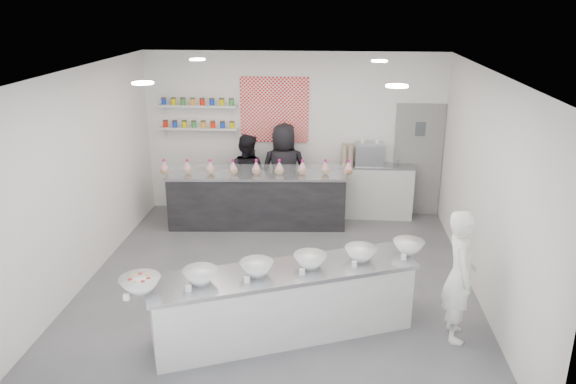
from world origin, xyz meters
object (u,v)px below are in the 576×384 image
at_px(woman_prep, 460,276).
at_px(staff_left, 247,176).
at_px(back_bar, 257,201).
at_px(prep_counter, 284,303).
at_px(espresso_ledge, 376,191).
at_px(espresso_machine, 369,155).
at_px(staff_right, 284,172).

height_order(woman_prep, staff_left, woman_prep).
xyz_separation_m(back_bar, woman_prep, (2.83, -3.25, 0.32)).
distance_m(prep_counter, espresso_ledge, 4.28).
xyz_separation_m(prep_counter, espresso_machine, (1.20, 4.06, 0.76)).
bearing_deg(back_bar, espresso_machine, 14.33).
bearing_deg(staff_left, back_bar, 133.02).
bearing_deg(espresso_machine, espresso_ledge, 0.00).
xyz_separation_m(espresso_ledge, staff_right, (-1.69, -0.18, 0.39)).
relative_size(staff_left, staff_right, 0.89).
relative_size(back_bar, staff_right, 1.76).
xyz_separation_m(woman_prep, staff_left, (-3.08, 3.74, -0.02)).
bearing_deg(espresso_machine, staff_left, -175.39).
relative_size(espresso_ledge, staff_right, 0.76).
distance_m(back_bar, staff_left, 0.62).
bearing_deg(back_bar, staff_right, 43.47).
bearing_deg(espresso_machine, woman_prep, -77.78).
relative_size(espresso_machine, staff_left, 0.32).
height_order(espresso_ledge, staff_left, staff_left).
bearing_deg(staff_right, staff_left, -5.15).
bearing_deg(back_bar, staff_left, 113.06).
height_order(back_bar, staff_left, staff_left).
distance_m(prep_counter, staff_left, 4.03).
relative_size(prep_counter, espresso_ledge, 2.36).
relative_size(prep_counter, staff_right, 1.79).
height_order(espresso_machine, woman_prep, woman_prep).
height_order(prep_counter, espresso_ledge, espresso_ledge).
height_order(back_bar, woman_prep, woman_prep).
distance_m(back_bar, woman_prep, 4.32).
relative_size(prep_counter, espresso_machine, 6.24).
bearing_deg(staff_left, espresso_ledge, -159.94).
xyz_separation_m(espresso_ledge, woman_prep, (0.70, -3.92, 0.31)).
distance_m(espresso_machine, staff_right, 1.58).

